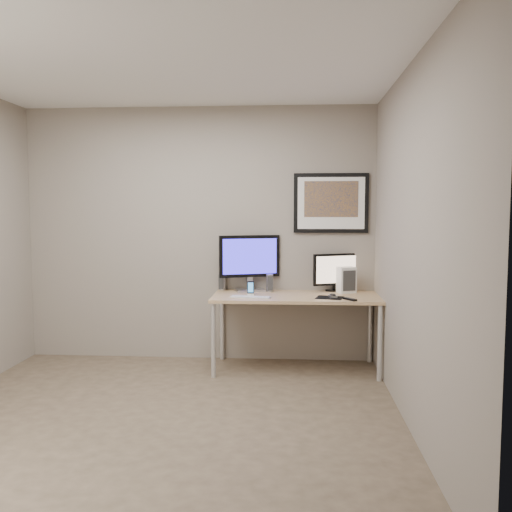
# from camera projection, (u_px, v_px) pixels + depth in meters

# --- Properties ---
(floor) EXTENTS (3.60, 3.60, 0.00)m
(floor) POSITION_uv_depth(u_px,v_px,m) (161.00, 420.00, 4.01)
(floor) COLOR #4C3F2F
(floor) RESTS_ON ground
(room) EXTENTS (3.60, 3.60, 3.60)m
(room) POSITION_uv_depth(u_px,v_px,m) (172.00, 198.00, 4.32)
(room) COLOR white
(room) RESTS_ON ground
(desk) EXTENTS (1.60, 0.70, 0.73)m
(desk) POSITION_uv_depth(u_px,v_px,m) (296.00, 302.00, 5.23)
(desk) COLOR #977949
(desk) RESTS_ON floor
(framed_art) EXTENTS (0.75, 0.04, 0.60)m
(framed_art) POSITION_uv_depth(u_px,v_px,m) (331.00, 203.00, 5.45)
(framed_art) COLOR black
(framed_art) RESTS_ON room
(monitor_large) EXTENTS (0.60, 0.28, 0.57)m
(monitor_large) POSITION_uv_depth(u_px,v_px,m) (249.00, 260.00, 5.47)
(monitor_large) COLOR #A8A8AC
(monitor_large) RESTS_ON desk
(monitor_tv) EXTENTS (0.46, 0.21, 0.38)m
(monitor_tv) POSITION_uv_depth(u_px,v_px,m) (336.00, 271.00, 5.46)
(monitor_tv) COLOR black
(monitor_tv) RESTS_ON desk
(speaker_left) EXTENTS (0.08, 0.08, 0.18)m
(speaker_left) POSITION_uv_depth(u_px,v_px,m) (222.00, 281.00, 5.57)
(speaker_left) COLOR #A8A8AC
(speaker_left) RESTS_ON desk
(speaker_right) EXTENTS (0.08, 0.08, 0.18)m
(speaker_right) POSITION_uv_depth(u_px,v_px,m) (270.00, 283.00, 5.46)
(speaker_right) COLOR #A8A8AC
(speaker_right) RESTS_ON desk
(phone_dock) EXTENTS (0.06, 0.06, 0.14)m
(phone_dock) POSITION_uv_depth(u_px,v_px,m) (251.00, 288.00, 5.23)
(phone_dock) COLOR black
(phone_dock) RESTS_ON desk
(keyboard) EXTENTS (0.39, 0.16, 0.01)m
(keyboard) POSITION_uv_depth(u_px,v_px,m) (250.00, 297.00, 5.07)
(keyboard) COLOR silver
(keyboard) RESTS_ON desk
(mousepad) EXTENTS (0.29, 0.27, 0.00)m
(mousepad) POSITION_uv_depth(u_px,v_px,m) (330.00, 298.00, 5.07)
(mousepad) COLOR black
(mousepad) RESTS_ON desk
(mouse) EXTENTS (0.08, 0.12, 0.04)m
(mouse) POSITION_uv_depth(u_px,v_px,m) (333.00, 295.00, 5.08)
(mouse) COLOR black
(mouse) RESTS_ON mousepad
(remote) EXTENTS (0.12, 0.16, 0.02)m
(remote) POSITION_uv_depth(u_px,v_px,m) (350.00, 299.00, 4.94)
(remote) COLOR black
(remote) RESTS_ON desk
(fan_unit) EXTENTS (0.20, 0.18, 0.26)m
(fan_unit) POSITION_uv_depth(u_px,v_px,m) (346.00, 280.00, 5.37)
(fan_unit) COLOR white
(fan_unit) RESTS_ON desk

